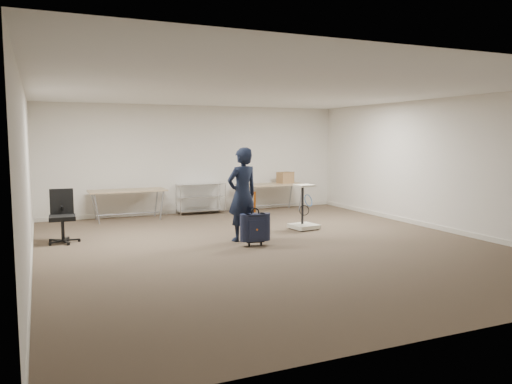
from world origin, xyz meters
name	(u,v)px	position (x,y,z in m)	size (l,w,h in m)	color
ground	(270,246)	(0.00, 0.00, 0.00)	(9.00, 9.00, 0.00)	#4F3D30
room_shell	(241,230)	(0.00, 1.38, 0.05)	(8.00, 9.00, 9.00)	silver
folding_table_left	(128,192)	(-1.90, 3.95, 0.68)	(1.80, 0.75, 0.73)	#997C5E
folding_table_right	(271,186)	(1.90, 3.95, 0.68)	(1.80, 0.75, 0.73)	#997C5E
wire_shelf	(201,197)	(0.00, 4.20, 0.44)	(1.22, 0.47, 0.80)	silver
person	(242,194)	(-0.28, 0.62, 0.90)	(0.65, 0.43, 1.79)	black
suitcase	(255,228)	(-0.25, 0.09, 0.34)	(0.39, 0.25, 1.00)	black
office_chair	(63,227)	(-3.46, 1.82, 0.30)	(0.61, 0.61, 1.00)	black
equipment_cart	(304,218)	(1.38, 1.20, 0.25)	(0.60, 0.60, 0.97)	beige
cardboard_box	(285,178)	(2.37, 4.04, 0.88)	(0.40, 0.30, 0.30)	#9B8248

